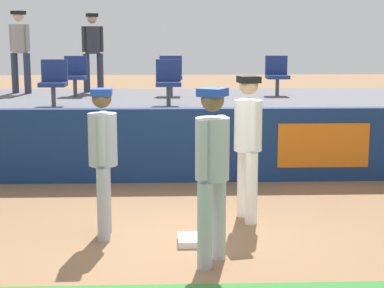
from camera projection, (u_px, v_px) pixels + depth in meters
name	position (u px, v px, depth m)	size (l,w,h in m)	color
ground_plane	(180.00, 247.00, 7.30)	(60.00, 60.00, 0.00)	#846042
first_base	(195.00, 240.00, 7.41)	(0.40, 0.40, 0.08)	white
player_fielder_home	(248.00, 138.00, 8.18)	(0.42, 0.60, 1.88)	white
player_runner_visitor	(212.00, 164.00, 6.58)	(0.48, 0.48, 1.87)	#9EA3AD
player_coach_visitor	(103.00, 152.00, 7.49)	(0.35, 0.50, 1.78)	#9EA3AD
field_wall	(177.00, 145.00, 10.42)	(18.00, 0.26, 1.21)	navy
bleacher_platform	(174.00, 126.00, 12.96)	(18.00, 4.80, 1.09)	#59595E
seat_back_left	(75.00, 74.00, 13.37)	(0.47, 0.44, 0.84)	#4C4C51
seat_back_right	(277.00, 73.00, 13.52)	(0.47, 0.44, 0.84)	#4C4C51
seat_front_center	(168.00, 80.00, 11.67)	(0.46, 0.44, 0.84)	#4C4C51
seat_front_left	(54.00, 80.00, 11.59)	(0.48, 0.44, 0.84)	#4C4C51
seat_back_center	(171.00, 73.00, 13.44)	(0.47, 0.44, 0.84)	#4C4C51
spectator_hooded	(20.00, 46.00, 13.92)	(0.47, 0.44, 1.79)	#33384C
spectator_capped	(93.00, 47.00, 14.23)	(0.47, 0.42, 1.74)	#33384C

